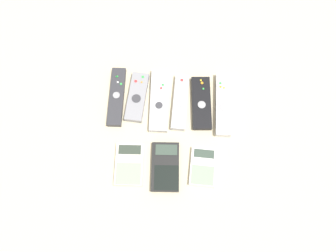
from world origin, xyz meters
name	(u,v)px	position (x,y,z in m)	size (l,w,h in m)	color
ground_plane	(167,137)	(0.00, 0.00, 0.00)	(3.00, 3.00, 0.00)	beige
remote_0	(117,97)	(-0.17, 0.12, 0.01)	(0.05, 0.20, 0.02)	#333338
remote_1	(137,97)	(-0.11, 0.13, 0.01)	(0.07, 0.17, 0.02)	gray
remote_2	(159,100)	(-0.03, 0.12, 0.01)	(0.07, 0.21, 0.02)	#B7B7BC
remote_3	(180,102)	(0.03, 0.12, 0.01)	(0.05, 0.19, 0.02)	#B7B7BC
remote_4	(201,103)	(0.10, 0.12, 0.01)	(0.07, 0.18, 0.02)	black
remote_5	(223,104)	(0.17, 0.12, 0.01)	(0.05, 0.21, 0.03)	silver
calculator_0	(129,164)	(-0.11, -0.10, 0.01)	(0.09, 0.13, 0.01)	beige
calculator_1	(167,167)	(0.00, -0.10, 0.01)	(0.09, 0.15, 0.02)	black
calculator_2	(203,167)	(0.11, -0.09, 0.01)	(0.08, 0.12, 0.02)	silver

